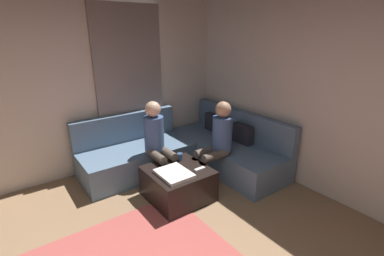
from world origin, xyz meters
name	(u,v)px	position (x,y,z in m)	size (l,w,h in m)	color
wall_back	(371,102)	(0.00, 2.94, 1.35)	(6.00, 0.12, 2.70)	beige
wall_left	(37,91)	(-2.94, 0.00, 1.35)	(0.12, 6.00, 2.70)	beige
curtain_panel	(130,88)	(-2.84, 1.30, 1.25)	(0.06, 1.10, 2.50)	gray
sectional_couch	(188,151)	(-2.08, 1.88, 0.28)	(2.10, 2.55, 0.87)	slate
ottoman	(178,183)	(-1.43, 1.25, 0.21)	(0.76, 0.76, 0.42)	black
folded_blanket	(174,174)	(-1.33, 1.13, 0.44)	(0.44, 0.36, 0.04)	white
coffee_mug	(180,157)	(-1.65, 1.43, 0.47)	(0.08, 0.08, 0.10)	#334C72
game_remote	(200,169)	(-1.25, 1.47, 0.43)	(0.05, 0.15, 0.02)	white
person_on_couch_back	(217,140)	(-1.45, 1.93, 0.66)	(0.30, 0.60, 1.20)	brown
person_on_couch_side	(158,140)	(-1.93, 1.25, 0.66)	(0.60, 0.30, 1.20)	brown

